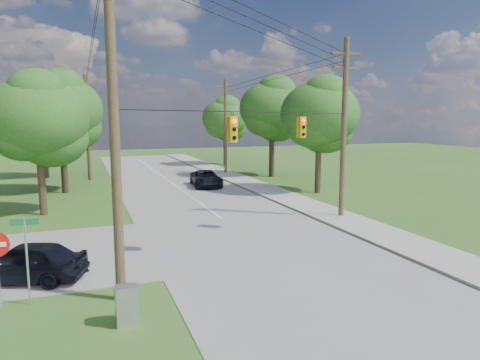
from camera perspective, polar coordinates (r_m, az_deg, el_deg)
name	(u,v)px	position (r m, az deg, el deg)	size (l,w,h in m)	color
ground	(255,285)	(15.81, 1.96, -13.79)	(140.00, 140.00, 0.00)	#325C1E
main_road	(254,242)	(20.89, 1.84, -8.20)	(10.00, 100.00, 0.03)	gray
sidewalk_east	(369,228)	(24.13, 16.83, -6.19)	(2.60, 100.00, 0.12)	#A2A098
pole_sw	(113,108)	(13.99, -16.53, 9.13)	(2.00, 0.32, 12.00)	brown
pole_ne	(344,126)	(25.96, 13.68, 7.00)	(2.00, 0.32, 10.50)	brown
pole_north_e	(226,126)	(45.90, -1.94, 7.25)	(2.00, 0.32, 10.00)	brown
pole_north_w	(87,127)	(43.56, -19.69, 6.72)	(2.00, 0.32, 10.00)	brown
power_lines	(205,63)	(26.27, -4.70, 15.27)	(13.93, 29.62, 4.93)	black
traffic_signals	(270,128)	(19.74, 4.05, 6.97)	(4.91, 3.27, 1.05)	gold
tree_w_near	(37,118)	(28.65, -25.40, 7.45)	(6.00, 6.00, 8.40)	#3E2D1F
tree_w_mid	(61,110)	(36.58, -22.81, 8.63)	(6.40, 6.40, 9.22)	#3E2D1F
tree_w_far	(43,115)	(46.68, -24.77, 7.89)	(6.00, 6.00, 8.73)	#3E2D1F
tree_e_near	(319,114)	(34.38, 10.55, 8.65)	(6.20, 6.20, 8.81)	#3E2D1F
tree_e_mid	(272,108)	(43.50, 4.31, 9.51)	(6.60, 6.60, 9.64)	#3E2D1F
tree_e_far	(225,118)	(54.30, -2.01, 8.24)	(5.80, 5.80, 8.32)	#3E2D1F
car_cross_dark	(25,262)	(17.59, -26.74, -9.74)	(1.73, 4.29, 1.46)	black
car_main_north	(206,178)	(37.32, -4.53, 0.20)	(2.30, 5.00, 1.39)	black
control_cabinet	(127,305)	(13.25, -14.81, -15.84)	(0.65, 0.47, 1.17)	#97999D
street_name_sign	(26,251)	(15.24, -26.59, -8.42)	(0.85, 0.11, 2.84)	#97999D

